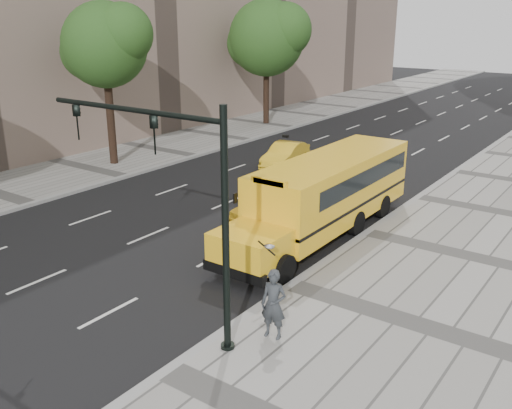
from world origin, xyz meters
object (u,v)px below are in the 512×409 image
Objects in this scene: pedestrian at (274,304)px; traffic_signal at (181,192)px; tree_c at (268,37)px; taxi_far at (285,155)px; taxi_near at (273,205)px; school_bus at (328,189)px; tree_b at (106,44)px.

traffic_signal is at bearing -161.46° from pedestrian.
pedestrian is 0.30× the size of traffic_signal.
tree_c reaches higher than traffic_signal.
tree_c is 13.99m from taxi_far.
traffic_signal reaches higher than taxi_far.
taxi_far is at bearing 114.44° from traffic_signal.
taxi_near is at bearing 114.08° from pedestrian.
traffic_signal is at bearing -74.90° from taxi_far.
traffic_signal is at bearing -85.64° from school_bus.
tree_b is at bearing 144.46° from traffic_signal.
tree_c is 2.31× the size of taxi_near.
taxi_far is at bearing 132.17° from school_bus.
tree_b is 15.85m from school_bus.
pedestrian reaches higher than taxi_near.
tree_c is 23.43m from school_bus.
tree_b is 2.22× the size of taxi_near.
school_bus is 2.82× the size of taxi_far.
tree_c is at bearing 114.82° from pedestrian.
traffic_signal is (15.61, -11.15, -2.63)m from tree_b.
pedestrian is at bearing -67.53° from taxi_far.
taxi_far is at bearing 34.54° from tree_b.
pedestrian is at bearing -44.56° from taxi_near.
tree_b is 0.96× the size of tree_c.
taxi_near is at bearing -10.28° from tree_b.
taxi_near is 2.12× the size of pedestrian.
taxi_near is 0.99× the size of taxi_far.
tree_b is at bearing -90.08° from tree_c.
school_bus is 2.85× the size of taxi_near.
tree_b is 15.35m from tree_c.
school_bus is 8.44m from pedestrian.
school_bus reaches higher than taxi_far.
school_bus is at bearing -7.92° from tree_b.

